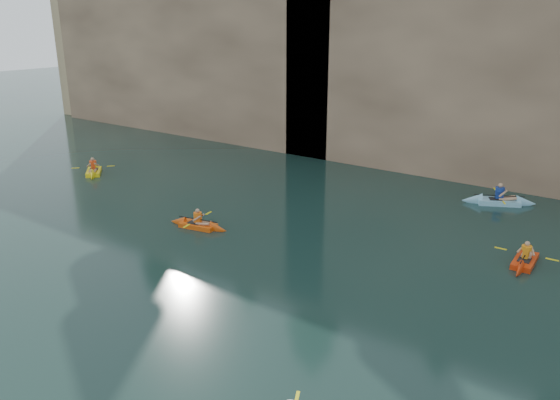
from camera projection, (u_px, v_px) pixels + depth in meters
The scene contains 10 objects.
ground at pixel (116, 382), 13.14m from camera, with size 160.00×160.00×0.00m, color black.
cliff at pixel (494, 56), 34.34m from camera, with size 70.00×16.00×12.00m, color tan.
cliff_slab_west at pixel (184, 61), 39.91m from camera, with size 26.00×2.40×10.56m, color tan.
cliff_slab_center at pixel (494, 72), 27.63m from camera, with size 24.00×2.40×11.40m, color tan.
sea_cave_west at pixel (200, 110), 39.35m from camera, with size 4.50×1.00×4.00m, color black.
sea_cave_center at pixel (376, 139), 31.75m from camera, with size 3.50×1.00×3.20m, color black.
kayaker_orange at pixel (198, 225), 22.74m from camera, with size 2.81×2.06×1.04m.
kayaker_red_far at pixel (525, 260), 19.41m from camera, with size 2.13×2.92×1.06m.
kayaker_yellow at pixel (94, 171), 30.54m from camera, with size 2.60×2.41×1.17m.
kayaker_ltblue_mid at pixel (499, 201), 25.58m from camera, with size 3.34×2.28×1.27m.
Camera 1 is at (9.65, -6.68, 8.35)m, focal length 35.00 mm.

